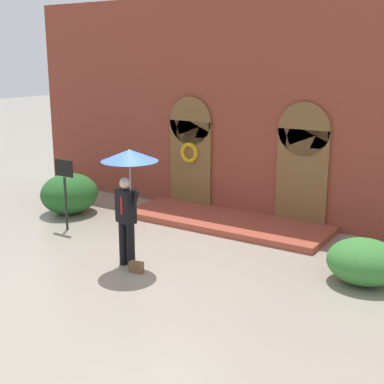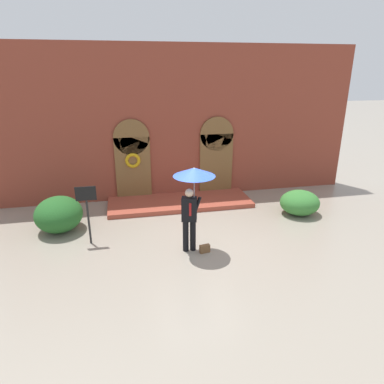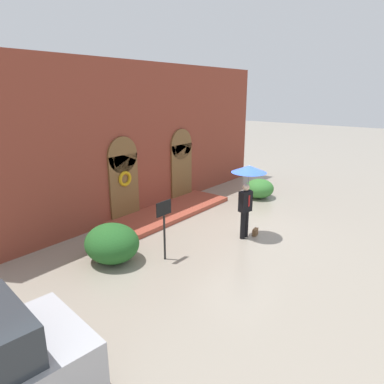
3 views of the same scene
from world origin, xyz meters
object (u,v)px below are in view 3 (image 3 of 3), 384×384
person_with_umbrella (248,180)px  shrub_left (112,243)px  handbag (255,232)px  sign_post (164,221)px  shrub_right (259,188)px

person_with_umbrella → shrub_left: 4.51m
handbag → sign_post: 3.46m
handbag → sign_post: sign_post is taller
sign_post → shrub_right: (6.89, 0.71, -0.75)m
person_with_umbrella → shrub_left: person_with_umbrella is taller
sign_post → shrub_right: 6.97m
sign_post → shrub_right: bearing=5.9°
shrub_left → sign_post: bearing=-47.5°
person_with_umbrella → shrub_left: bearing=151.5°
handbag → sign_post: bearing=148.7°
sign_post → shrub_left: 1.58m
shrub_left → shrub_right: 7.88m
handbag → shrub_left: (-4.06, 2.25, 0.43)m
shrub_left → shrub_right: shrub_left is taller
shrub_left → handbag: bearing=-29.0°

